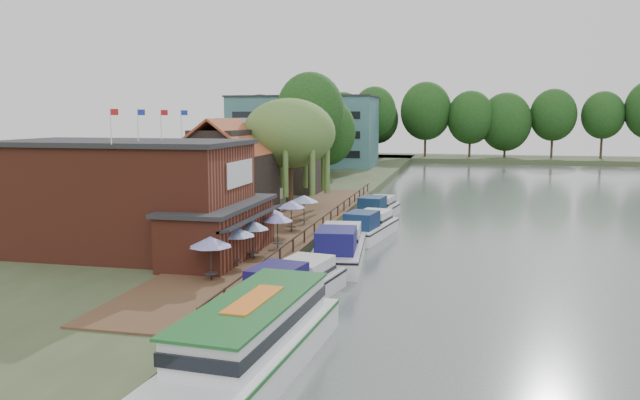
# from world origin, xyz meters

# --- Properties ---
(ground) EXTENTS (260.00, 260.00, 0.00)m
(ground) POSITION_xyz_m (0.00, 0.00, 0.00)
(ground) COLOR #4B5653
(ground) RESTS_ON ground
(land_bank) EXTENTS (50.00, 140.00, 1.00)m
(land_bank) POSITION_xyz_m (-30.00, 35.00, 0.50)
(land_bank) COLOR #384728
(land_bank) RESTS_ON ground
(quay_deck) EXTENTS (6.00, 50.00, 0.10)m
(quay_deck) POSITION_xyz_m (-8.00, 10.00, 1.05)
(quay_deck) COLOR #47301E
(quay_deck) RESTS_ON land_bank
(quay_rail) EXTENTS (0.20, 49.00, 1.00)m
(quay_rail) POSITION_xyz_m (-5.30, 10.50, 1.50)
(quay_rail) COLOR black
(quay_rail) RESTS_ON land_bank
(pub) EXTENTS (20.00, 11.00, 7.30)m
(pub) POSITION_xyz_m (-14.00, -1.00, 4.65)
(pub) COLOR maroon
(pub) RESTS_ON land_bank
(hotel_block) EXTENTS (25.40, 12.40, 12.30)m
(hotel_block) POSITION_xyz_m (-22.00, 70.00, 7.15)
(hotel_block) COLOR #38666B
(hotel_block) RESTS_ON land_bank
(cottage_a) EXTENTS (8.60, 7.60, 8.50)m
(cottage_a) POSITION_xyz_m (-15.00, 14.00, 5.25)
(cottage_a) COLOR black
(cottage_a) RESTS_ON land_bank
(cottage_b) EXTENTS (9.60, 8.60, 8.50)m
(cottage_b) POSITION_xyz_m (-18.00, 24.00, 5.25)
(cottage_b) COLOR beige
(cottage_b) RESTS_ON land_bank
(cottage_c) EXTENTS (7.60, 7.60, 8.50)m
(cottage_c) POSITION_xyz_m (-14.00, 33.00, 5.25)
(cottage_c) COLOR black
(cottage_c) RESTS_ON land_bank
(willow) EXTENTS (8.60, 8.60, 10.43)m
(willow) POSITION_xyz_m (-10.50, 19.00, 6.21)
(willow) COLOR #476B2D
(willow) RESTS_ON land_bank
(umbrella_0) EXTENTS (2.29, 2.29, 2.38)m
(umbrella_0) POSITION_xyz_m (-7.73, -6.70, 2.29)
(umbrella_0) COLOR navy
(umbrella_0) RESTS_ON quay_deck
(umbrella_1) EXTENTS (2.38, 2.38, 2.38)m
(umbrella_1) POSITION_xyz_m (-7.52, -3.62, 2.29)
(umbrella_1) COLOR navy
(umbrella_1) RESTS_ON quay_deck
(umbrella_2) EXTENTS (1.94, 1.94, 2.38)m
(umbrella_2) POSITION_xyz_m (-7.16, -1.38, 2.29)
(umbrella_2) COLOR navy
(umbrella_2) RESTS_ON quay_deck
(umbrella_3) EXTENTS (2.07, 2.07, 2.38)m
(umbrella_3) POSITION_xyz_m (-6.57, 1.81, 2.29)
(umbrella_3) COLOR #1E1B99
(umbrella_3) RESTS_ON quay_deck
(umbrella_4) EXTENTS (2.19, 2.19, 2.38)m
(umbrella_4) POSITION_xyz_m (-7.96, 4.32, 2.29)
(umbrella_4) COLOR navy
(umbrella_4) RESTS_ON quay_deck
(umbrella_5) EXTENTS (2.15, 2.15, 2.38)m
(umbrella_5) POSITION_xyz_m (-7.29, 7.85, 2.29)
(umbrella_5) COLOR #221B96
(umbrella_5) RESTS_ON quay_deck
(umbrella_6) EXTENTS (2.40, 2.40, 2.38)m
(umbrella_6) POSITION_xyz_m (-7.12, 11.14, 2.29)
(umbrella_6) COLOR navy
(umbrella_6) RESTS_ON quay_deck
(cruiser_0) EXTENTS (4.90, 10.36, 2.41)m
(cruiser_0) POSITION_xyz_m (-3.34, -6.25, 1.21)
(cruiser_0) COLOR silver
(cruiser_0) RESTS_ON ground
(cruiser_1) EXTENTS (4.60, 11.19, 2.68)m
(cruiser_1) POSITION_xyz_m (-2.72, 3.24, 1.34)
(cruiser_1) COLOR silver
(cruiser_1) RESTS_ON ground
(cruiser_2) EXTENTS (4.66, 10.08, 2.35)m
(cruiser_2) POSITION_xyz_m (-2.03, 12.42, 1.17)
(cruiser_2) COLOR white
(cruiser_2) RESTS_ON ground
(cruiser_3) EXTENTS (4.24, 9.92, 2.32)m
(cruiser_3) POSITION_xyz_m (-2.63, 22.03, 1.16)
(cruiser_3) COLOR silver
(cruiser_3) RESTS_ON ground
(tour_boat) EXTENTS (4.69, 13.47, 2.89)m
(tour_boat) POSITION_xyz_m (-2.57, -15.65, 1.44)
(tour_boat) COLOR silver
(tour_boat) RESTS_ON ground
(swan) EXTENTS (0.44, 0.44, 0.44)m
(swan) POSITION_xyz_m (-3.58, -12.43, 0.22)
(swan) COLOR white
(swan) RESTS_ON ground
(bank_tree_0) EXTENTS (8.99, 8.99, 14.51)m
(bank_tree_0) POSITION_xyz_m (-14.39, 43.45, 8.26)
(bank_tree_0) COLOR #143811
(bank_tree_0) RESTS_ON land_bank
(bank_tree_1) EXTENTS (8.56, 8.56, 11.50)m
(bank_tree_1) POSITION_xyz_m (-13.90, 51.08, 6.75)
(bank_tree_1) COLOR #143811
(bank_tree_1) RESTS_ON land_bank
(bank_tree_2) EXTENTS (7.37, 7.37, 11.02)m
(bank_tree_2) POSITION_xyz_m (-16.04, 57.09, 6.51)
(bank_tree_2) COLOR #143811
(bank_tree_2) RESTS_ON land_bank
(bank_tree_3) EXTENTS (8.03, 8.03, 14.24)m
(bank_tree_3) POSITION_xyz_m (-10.83, 79.78, 8.12)
(bank_tree_3) COLOR #143811
(bank_tree_3) RESTS_ON land_bank
(bank_tree_4) EXTENTS (7.87, 7.87, 12.05)m
(bank_tree_4) POSITION_xyz_m (-15.74, 86.79, 7.03)
(bank_tree_4) COLOR #143811
(bank_tree_4) RESTS_ON land_bank
(bank_tree_5) EXTENTS (6.04, 6.04, 13.52)m
(bank_tree_5) POSITION_xyz_m (-13.65, 93.47, 7.76)
(bank_tree_5) COLOR #143811
(bank_tree_5) RESTS_ON land_bank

